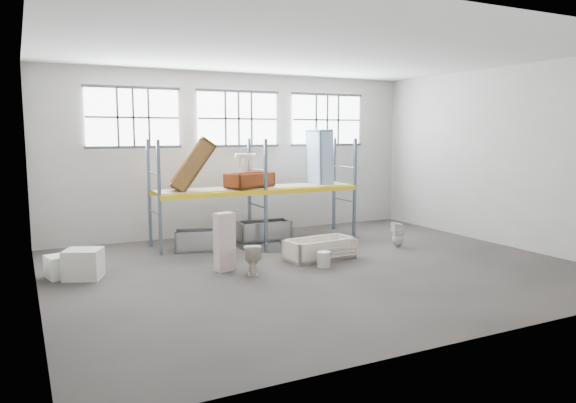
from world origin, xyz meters
TOP-DOWN VIEW (x-y plane):
  - floor at (0.00, 0.00)m, footprint 12.00×10.00m
  - ceiling at (0.00, 0.00)m, footprint 12.00×10.00m
  - wall_back at (0.00, 5.05)m, footprint 12.00×0.10m
  - wall_front at (0.00, -5.05)m, footprint 12.00×0.10m
  - wall_left at (-6.05, 0.00)m, footprint 0.10×10.00m
  - wall_right at (6.05, 0.00)m, footprint 0.10×10.00m
  - window_left at (-3.20, 4.94)m, footprint 2.60×0.04m
  - window_mid at (0.00, 4.94)m, footprint 2.60×0.04m
  - window_right at (3.20, 4.94)m, footprint 2.60×0.04m
  - rack_upright_la at (-3.00, 2.90)m, footprint 0.08×0.08m
  - rack_upright_lb at (-3.00, 4.10)m, footprint 0.08×0.08m
  - rack_upright_ma at (0.00, 2.90)m, footprint 0.08×0.08m
  - rack_upright_mb at (0.00, 4.10)m, footprint 0.08×0.08m
  - rack_upright_ra at (3.00, 2.90)m, footprint 0.08×0.08m
  - rack_upright_rb at (3.00, 4.10)m, footprint 0.08×0.08m
  - rack_beam_front at (0.00, 2.90)m, footprint 6.00×0.10m
  - rack_beam_back at (0.00, 4.10)m, footprint 6.00×0.10m
  - shelf_deck at (0.00, 3.50)m, footprint 5.90×1.10m
  - wet_patch at (0.00, 2.70)m, footprint 1.80×1.80m
  - bathtub_beige at (0.49, 0.71)m, footprint 1.82×0.97m
  - cistern_spare at (1.20, 0.46)m, footprint 0.48×0.33m
  - sink_in_tub at (0.55, 0.48)m, footprint 0.60×0.60m
  - toilet_beige at (-1.58, 0.16)m, footprint 0.61×0.78m
  - cistern_tall at (-2.05, 0.67)m, footprint 0.48×0.35m
  - toilet_white at (3.19, 0.98)m, footprint 0.38×0.37m
  - steel_tub_left at (-1.83, 3.02)m, footprint 1.65×1.09m
  - steel_tub_right at (0.23, 3.56)m, footprint 1.59×0.80m
  - rust_tub_flat at (-0.27, 3.40)m, footprint 1.60×1.21m
  - rust_tub_tilted at (-1.95, 3.41)m, footprint 1.43×1.03m
  - sink_on_shelf at (-0.43, 3.35)m, footprint 0.71×0.62m
  - blue_tub_upright at (2.18, 3.64)m, footprint 0.58×0.83m
  - bucket at (0.16, -0.08)m, footprint 0.42×0.42m
  - carton_near at (-5.06, 1.41)m, footprint 0.96×0.90m
  - carton_far at (-5.48, 1.75)m, footprint 0.71×0.71m

SIDE VIEW (x-z plane):
  - floor at x=0.00m, z-range -0.10..0.00m
  - wet_patch at x=0.00m, z-range 0.00..0.00m
  - sink_in_tub at x=0.55m, z-range 0.08..0.24m
  - bucket at x=0.16m, z-range 0.00..0.37m
  - carton_far at x=-5.48m, z-range 0.00..0.49m
  - bathtub_beige at x=0.49m, z-range 0.00..0.52m
  - steel_tub_left at x=-1.83m, z-range 0.00..0.56m
  - cistern_spare at x=1.20m, z-range 0.07..0.49m
  - steel_tub_right at x=0.23m, z-range 0.00..0.57m
  - carton_near at x=-5.06m, z-range 0.00..0.65m
  - toilet_beige at x=-1.58m, z-range 0.00..0.70m
  - toilet_white at x=3.19m, z-range 0.00..0.70m
  - cistern_tall at x=-2.05m, z-range 0.00..1.35m
  - rack_upright_la at x=-3.00m, z-range 0.00..3.00m
  - rack_upright_lb at x=-3.00m, z-range 0.00..3.00m
  - rack_upright_ma at x=0.00m, z-range 0.00..3.00m
  - rack_upright_mb at x=0.00m, z-range 0.00..3.00m
  - rack_upright_ra at x=3.00m, z-range 0.00..3.00m
  - rack_upright_rb at x=3.00m, z-range 0.00..3.00m
  - rack_beam_front at x=0.00m, z-range 1.43..1.57m
  - rack_beam_back at x=0.00m, z-range 1.43..1.57m
  - shelf_deck at x=0.00m, z-range 1.57..1.59m
  - rust_tub_flat at x=-0.27m, z-range 1.62..2.02m
  - sink_on_shelf at x=-0.43m, z-range 1.83..2.36m
  - rust_tub_tilted at x=-1.95m, z-range 1.51..3.08m
  - blue_tub_upright at x=2.18m, z-range 1.52..3.27m
  - wall_back at x=0.00m, z-range 0.00..5.00m
  - wall_front at x=0.00m, z-range 0.00..5.00m
  - wall_left at x=-6.05m, z-range 0.00..5.00m
  - wall_right at x=6.05m, z-range 0.00..5.00m
  - window_left at x=-3.20m, z-range 2.80..4.40m
  - window_mid at x=0.00m, z-range 2.80..4.40m
  - window_right at x=3.20m, z-range 2.80..4.40m
  - ceiling at x=0.00m, z-range 5.00..5.10m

